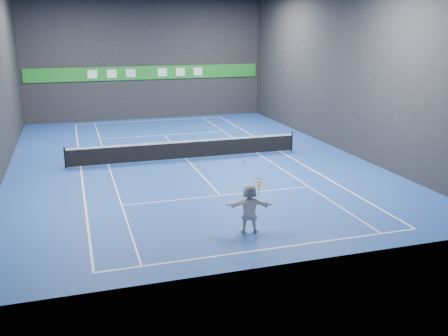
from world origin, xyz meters
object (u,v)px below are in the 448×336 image
object	(u,v)px
tennis_racket	(259,182)
tennis_net	(186,149)
player	(249,208)
tennis_ball	(243,161)

from	to	relation	value
tennis_racket	tennis_net	bearing A→B (deg)	91.04
player	tennis_ball	world-z (taller)	tennis_ball
tennis_ball	tennis_racket	world-z (taller)	tennis_ball
tennis_net	tennis_racket	bearing A→B (deg)	-88.96
tennis_net	tennis_racket	size ratio (longest dim) A/B	21.52
tennis_ball	tennis_net	size ratio (longest dim) A/B	0.01
tennis_net	tennis_racket	distance (m)	10.39
player	tennis_ball	size ratio (longest dim) A/B	26.37
tennis_ball	player	bearing A→B (deg)	-51.98
player	tennis_racket	bearing A→B (deg)	-156.82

